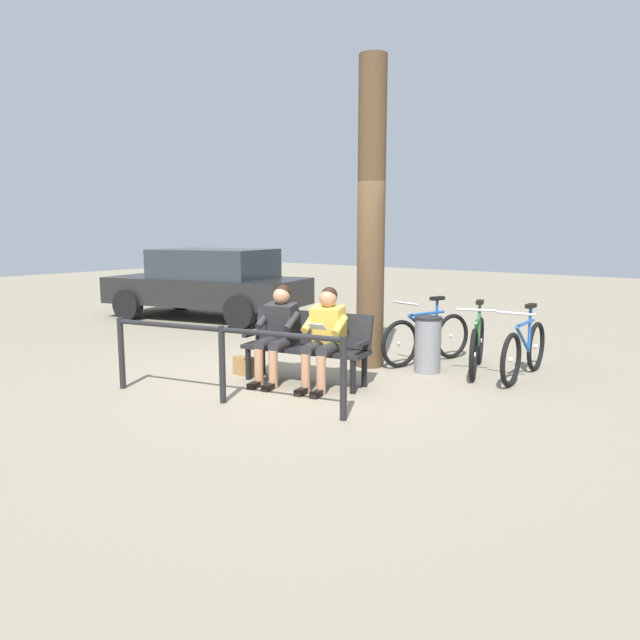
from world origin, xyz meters
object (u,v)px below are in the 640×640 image
object	(u,v)px
bicycle_black	(524,350)
tree_trunk	(371,216)
person_companion	(278,329)
person_reading	(325,333)
bicycle_blue	(427,338)
handbag	(245,366)
bench	(308,341)
bicycle_silver	(477,345)
parked_car	(209,282)
litter_bin	(428,344)

from	to	relation	value
bicycle_black	tree_trunk	bearing A→B (deg)	-74.35
person_companion	person_reading	bearing A→B (deg)	179.95
person_companion	bicycle_blue	world-z (taller)	person_companion
person_companion	handbag	xyz separation A→B (m)	(0.57, 0.03, -0.54)
bench	bicycle_silver	distance (m)	2.30
bicycle_blue	person_companion	bearing A→B (deg)	-7.43
person_reading	tree_trunk	distance (m)	1.91
bicycle_blue	parked_car	bearing A→B (deg)	-82.92
person_companion	bicycle_blue	bearing A→B (deg)	-125.63
tree_trunk	person_reading	bearing A→B (deg)	99.67
bench	bicycle_blue	xyz separation A→B (m)	(-0.65, -1.85, -0.15)
person_reading	bicycle_silver	bearing A→B (deg)	-130.99
litter_bin	bicycle_blue	distance (m)	0.56
bench	person_companion	distance (m)	0.40
bench	parked_car	bearing A→B (deg)	-40.72
tree_trunk	bicycle_blue	xyz separation A→B (m)	(-0.53, -0.66, -1.69)
parked_car	tree_trunk	bearing A→B (deg)	148.02
bench	tree_trunk	world-z (taller)	tree_trunk
handbag	bicycle_black	size ratio (longest dim) A/B	0.18
person_companion	bicycle_blue	size ratio (longest dim) A/B	0.74
parked_car	handbag	bearing A→B (deg)	129.17
bicycle_blue	person_reading	bearing A→B (deg)	7.84
bench	person_reading	distance (m)	0.39
litter_bin	bicycle_black	xyz separation A→B (m)	(-1.12, -0.46, -0.01)
bench	person_reading	bearing A→B (deg)	152.55
tree_trunk	bicycle_black	size ratio (longest dim) A/B	2.44
tree_trunk	bicycle_silver	bearing A→B (deg)	-155.09
tree_trunk	bicycle_blue	bearing A→B (deg)	-128.93
person_companion	litter_bin	distance (m)	2.02
bicycle_blue	parked_car	distance (m)	5.78
bicycle_black	person_reading	bearing A→B (deg)	-44.02
handbag	parked_car	bearing A→B (deg)	-36.56
bench	tree_trunk	distance (m)	1.96
tree_trunk	litter_bin	distance (m)	1.87
tree_trunk	bicycle_black	distance (m)	2.64
bicycle_black	bench	bearing A→B (deg)	-50.77
person_reading	bicycle_silver	distance (m)	2.21
person_reading	bicycle_black	bearing A→B (deg)	-142.77
person_reading	bicycle_silver	world-z (taller)	person_reading
person_companion	litter_bin	world-z (taller)	person_companion
litter_bin	bicycle_blue	world-z (taller)	bicycle_blue
bicycle_silver	bench	bearing A→B (deg)	-57.41
bicycle_silver	bicycle_blue	world-z (taller)	same
bench	bicycle_black	distance (m)	2.74
bench	tree_trunk	xyz separation A→B (m)	(-0.12, -1.19, 1.55)
handbag	bicycle_black	world-z (taller)	bicycle_black
parked_car	bicycle_black	bearing A→B (deg)	157.57
person_reading	bicycle_black	xyz separation A→B (m)	(-1.70, -1.92, -0.31)
person_reading	parked_car	xyz separation A→B (m)	(5.37, -2.94, 0.11)
handbag	person_reading	bearing A→B (deg)	-172.67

